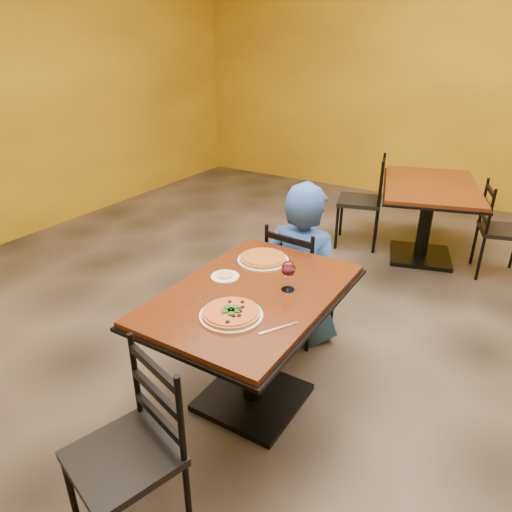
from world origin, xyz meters
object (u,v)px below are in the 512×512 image
Objects in this scene: pizza_far at (263,258)px; side_plate at (225,277)px; chair_main_far at (301,280)px; chair_second_left at (360,201)px; table_second at (428,204)px; table_main at (253,321)px; wine_glass at (288,275)px; diner at (303,262)px; chair_main_near at (123,459)px; plate_main at (231,315)px; pizza_main at (231,312)px; plate_far at (263,260)px; chair_second_right at (503,231)px.

pizza_far reaches higher than side_plate.
chair_second_left is at bearing -78.22° from chair_main_far.
table_second is 0.67m from chair_second_left.
side_plate reaches higher than table_main.
side_plate is at bearing -102.54° from table_second.
wine_glass reaches higher than pizza_far.
chair_main_far is at bearing 81.43° from side_plate.
pizza_far is (-0.14, 0.35, 0.21)m from table_main.
diner is (-0.43, -1.78, 0.02)m from table_second.
chair_main_near is 0.93× the size of chair_second_left.
pizza_main is (0.00, 0.00, 0.02)m from plate_main.
table_main is at bearing -97.74° from table_second.
plate_main is 0.64m from plate_far.
table_main is 0.85× the size of table_second.
pizza_far is (0.18, -2.23, 0.30)m from chair_second_left.
plate_main is (0.14, -1.06, 0.33)m from chair_main_far.
chair_second_left is at bearing 111.91° from chair_main_near.
plate_far is at bearing -102.41° from table_second.
plate_far is 0.39m from wine_glass.
pizza_main reaches higher than side_plate.
plate_main is 1.09× the size of pizza_main.
pizza_main reaches higher than table_main.
chair_second_right is at bearing -123.47° from diner.
pizza_main is (0.06, 0.70, 0.34)m from chair_main_near.
pizza_main is (0.14, -1.06, 0.34)m from chair_main_far.
diner reaches higher than chair_main_far.
table_second is 8.06× the size of wine_glass.
plate_far is 1.11× the size of pizza_far.
chair_second_right is 0.74× the size of diner.
table_main is at bearing -144.50° from wine_glass.
table_second is 2.86m from pizza_main.
chair_main_near reaches higher than chair_second_right.
chair_second_left is 3.34× the size of pizza_far.
chair_main_far is 1.12m from plate_main.
chair_main_far reaches higher than pizza_main.
pizza_far reaches higher than table_main.
table_second is at bearing 83.88° from pizza_main.
pizza_main is at bearing -73.13° from pizza_far.
side_plate is (0.11, -2.52, 0.29)m from chair_second_left.
wine_glass is at bearing 144.38° from chair_second_right.
diner is 6.37× the size of wine_glass.
pizza_main is 0.64m from plate_far.
chair_main_far is 1.13m from pizza_main.
table_second is at bearing 85.46° from wine_glass.
diner is at bearing 82.72° from plate_far.
pizza_far is at bearing -10.55° from chair_second_left.
chair_main_far is 0.92× the size of chair_second_left.
pizza_far is 1.75× the size of side_plate.
wine_glass reaches higher than table_second.
chair_main_far reaches higher than plate_main.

